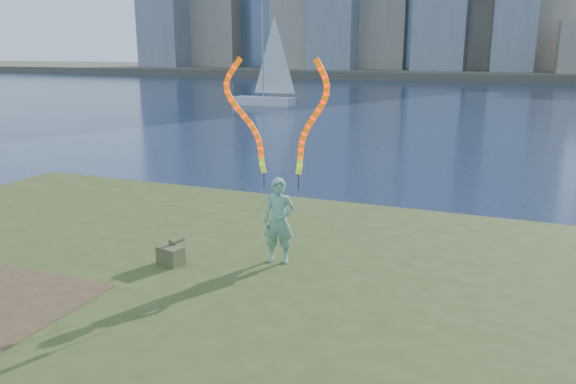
% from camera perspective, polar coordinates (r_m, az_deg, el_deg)
% --- Properties ---
extents(ground, '(320.00, 320.00, 0.00)m').
position_cam_1_polar(ground, '(11.02, -8.68, -10.38)').
color(ground, '#1A2843').
rests_on(ground, ground).
extents(grassy_knoll, '(20.00, 18.00, 0.80)m').
position_cam_1_polar(grassy_knoll, '(9.19, -16.25, -13.75)').
color(grassy_knoll, '#374619').
rests_on(grassy_knoll, ground).
extents(far_shore, '(320.00, 40.00, 1.20)m').
position_cam_1_polar(far_shore, '(103.76, 19.54, 11.36)').
color(far_shore, '#4D4738').
rests_on(far_shore, ground).
extents(woman_with_ribbons, '(1.99, 0.56, 3.95)m').
position_cam_1_polar(woman_with_ribbons, '(9.94, -0.87, 0.65)').
color(woman_with_ribbons, '#1E754A').
rests_on(woman_with_ribbons, grassy_knoll).
extents(canvas_bag, '(0.51, 0.57, 0.43)m').
position_cam_1_polar(canvas_bag, '(10.41, -11.80, -6.21)').
color(canvas_bag, '#4A522B').
rests_on(canvas_bag, grassy_knoll).
extents(sailboat, '(5.41, 1.68, 8.20)m').
position_cam_1_polar(sailboat, '(47.23, -2.20, 10.50)').
color(sailboat, silver).
rests_on(sailboat, ground).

